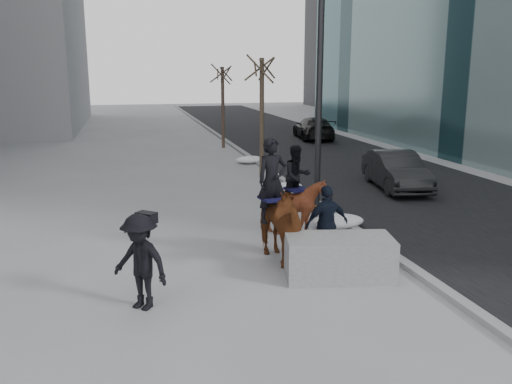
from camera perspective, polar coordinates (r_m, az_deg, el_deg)
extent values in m
plane|color=gray|center=(11.63, 1.39, -8.50)|extent=(120.00, 120.00, 0.00)
cube|color=black|center=(23.09, 11.90, 1.94)|extent=(8.00, 90.00, 0.01)
cube|color=gray|center=(21.68, 2.29, 1.67)|extent=(0.25, 90.00, 0.12)
cube|color=gray|center=(11.37, 8.74, -6.82)|extent=(2.35, 1.49, 0.87)
imported|color=black|center=(20.16, 14.54, 2.22)|extent=(2.05, 4.29, 1.36)
imported|color=black|center=(34.04, 6.06, 6.70)|extent=(2.51, 4.95, 1.38)
imported|color=#512C10|center=(12.01, 1.87, -3.25)|extent=(1.35, 2.29, 1.81)
imported|color=black|center=(11.93, 1.71, 1.19)|extent=(0.76, 0.57, 1.90)
cube|color=#0E0E33|center=(12.02, 1.70, -0.67)|extent=(0.57, 0.64, 0.06)
imported|color=#4A190E|center=(13.99, 4.45, -1.57)|extent=(1.54, 1.65, 1.54)
imported|color=black|center=(13.95, 4.31, 1.67)|extent=(0.90, 0.77, 1.60)
cube|color=black|center=(14.02, 4.29, 0.32)|extent=(0.60, 0.66, 0.06)
imported|color=black|center=(12.11, 7.46, -3.37)|extent=(1.07, 0.55, 1.75)
cylinder|color=#C3550B|center=(12.52, 6.39, -1.51)|extent=(0.04, 0.18, 0.07)
imported|color=black|center=(9.91, -12.08, -7.22)|extent=(1.28, 1.24, 1.75)
cube|color=black|center=(9.93, -11.46, -2.66)|extent=(0.42, 0.40, 0.20)
cylinder|color=black|center=(15.75, 6.77, 13.68)|extent=(0.18, 0.18, 9.00)
ellipsoid|color=silver|center=(14.95, 8.66, -3.07)|extent=(1.44, 0.91, 0.36)
ellipsoid|color=silver|center=(19.40, 3.30, 0.59)|extent=(1.11, 0.71, 0.28)
ellipsoid|color=silver|center=(25.03, -0.61, 3.42)|extent=(1.33, 0.84, 0.34)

